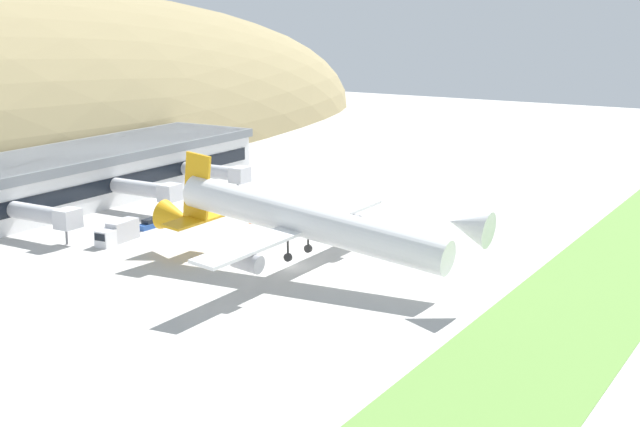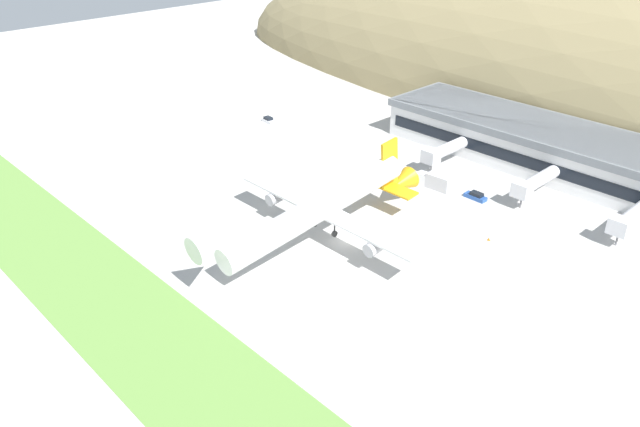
# 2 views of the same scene
# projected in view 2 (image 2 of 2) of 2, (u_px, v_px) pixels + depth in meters

# --- Properties ---
(ground_plane) EXTENTS (435.18, 435.18, 0.00)m
(ground_plane) POSITION_uv_depth(u_px,v_px,m) (345.00, 242.00, 109.09)
(ground_plane) COLOR #B7B5AF
(grass_strip_foreground) EXTENTS (391.66, 17.29, 0.08)m
(grass_strip_foreground) POSITION_uv_depth(u_px,v_px,m) (152.00, 340.00, 85.85)
(grass_strip_foreground) COLOR #669342
(grass_strip_foreground) RESTS_ON ground_plane
(terminal_building) EXTENTS (84.59, 20.33, 9.13)m
(terminal_building) POSITION_uv_depth(u_px,v_px,m) (570.00, 151.00, 132.25)
(terminal_building) COLOR silver
(terminal_building) RESTS_ON ground_plane
(jetway_0) EXTENTS (3.38, 13.27, 5.43)m
(jetway_0) POSITION_uv_depth(u_px,v_px,m) (443.00, 151.00, 135.39)
(jetway_0) COLOR silver
(jetway_0) RESTS_ON ground_plane
(jetway_1) EXTENTS (3.38, 13.87, 5.43)m
(jetway_1) POSITION_uv_depth(u_px,v_px,m) (534.00, 183.00, 121.19)
(jetway_1) COLOR silver
(jetway_1) RESTS_ON ground_plane
(jetway_2) EXTENTS (3.38, 14.50, 5.43)m
(jetway_2) POSITION_uv_depth(u_px,v_px,m) (632.00, 217.00, 108.97)
(jetway_2) COLOR silver
(jetway_2) RESTS_ON ground_plane
(cargo_airplane) EXTENTS (40.37, 49.64, 12.50)m
(cargo_airplane) POSITION_uv_depth(u_px,v_px,m) (321.00, 208.00, 104.91)
(cargo_airplane) COLOR white
(service_car_0) EXTENTS (4.56, 1.82, 1.47)m
(service_car_0) POSITION_uv_depth(u_px,v_px,m) (476.00, 196.00, 123.51)
(service_car_0) COLOR #264C99
(service_car_0) RESTS_ON ground_plane
(service_car_1) EXTENTS (4.28, 2.22, 1.47)m
(service_car_1) POSITION_uv_depth(u_px,v_px,m) (269.00, 120.00, 162.39)
(service_car_1) COLOR silver
(service_car_1) RESTS_ON ground_plane
(fuel_truck) EXTENTS (7.91, 2.74, 3.08)m
(fuel_truck) POSITION_uv_depth(u_px,v_px,m) (434.00, 181.00, 127.68)
(fuel_truck) COLOR silver
(fuel_truck) RESTS_ON ground_plane
(traffic_cone_0) EXTENTS (0.52, 0.52, 0.58)m
(traffic_cone_0) POSITION_uv_depth(u_px,v_px,m) (489.00, 239.00, 109.51)
(traffic_cone_0) COLOR orange
(traffic_cone_0) RESTS_ON ground_plane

